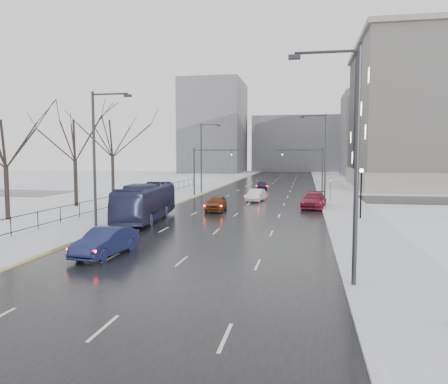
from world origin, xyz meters
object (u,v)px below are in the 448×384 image
Objects in this scene: tree_park_e at (113,198)px; sedan_left_near at (106,242)px; streetlight_r_mid at (323,154)px; sedan_center_far at (262,185)px; no_uturn_sign at (330,183)px; sedan_right_near at (256,195)px; tree_park_c at (8,221)px; bus at (146,202)px; sedan_right_far at (314,200)px; mast_signal_right at (314,166)px; lamppost_r_mid at (361,186)px; tree_park_d at (76,207)px; streetlight_r_near at (351,155)px; streetlight_l_far at (203,154)px; streetlight_l_near at (97,155)px; mast_signal_left at (202,166)px; sedan_center_near at (216,203)px.

sedan_left_near is at bearing -65.83° from tree_park_e.
streetlight_r_mid is 2.51× the size of sedan_center_far.
no_uturn_sign reaches higher than sedan_left_near.
sedan_right_near is at bearing -2.94° from tree_park_e.
tree_park_c is 1.03× the size of bus.
sedan_left_near is 0.84× the size of sedan_right_far.
tree_park_c is 11.83m from bus.
mast_signal_right is 1.63× the size of sedan_center_far.
lamppost_r_mid is 22.76m from sedan_left_near.
tree_park_e is 26.16m from mast_signal_right.
sedan_center_far is (17.30, 26.01, 0.72)m from tree_park_d.
mast_signal_right is at bearing 91.27° from streetlight_r_near.
sedan_right_far is (6.70, -5.46, 0.09)m from sedan_right_near.
streetlight_r_mid is 2.34× the size of lamppost_r_mid.
lamppost_r_mid is 0.77× the size of sedan_right_far.
streetlight_l_far reaches higher than tree_park_d.
tree_park_d is 2.24× the size of sedan_right_far.
sedan_right_far is at bearing 8.15° from tree_park_d.
streetlight_r_mid is at bearing -84.00° from mast_signal_right.
streetlight_l_near is at bearing -90.00° from streetlight_l_far.
mast_signal_right is at bearing 78.45° from sedan_left_near.
no_uturn_sign is at bearing 42.66° from bus.
tree_park_c is 0.92× the size of tree_park_d.
streetlight_l_near is (10.33, -4.00, 5.62)m from tree_park_c.
streetlight_r_mid is 5.43m from sedan_right_far.
streetlight_l_far is at bearing 155.27° from no_uturn_sign.
tree_park_e is 3.38× the size of sedan_center_far.
tree_park_e is at bearing -143.38° from sedan_center_far.
tree_park_e is at bearing 89.14° from tree_park_c.
no_uturn_sign is (1.03, 4.00, -3.32)m from streetlight_r_mid.
sedan_left_near is at bearing -133.17° from lamppost_r_mid.
no_uturn_sign reaches higher than sedan_center_far.
sedan_right_near is (19.00, 19.04, 0.76)m from tree_park_c.
tree_park_d is at bearing -150.88° from mast_signal_right.
streetlight_l_near is at bearing -91.72° from mast_signal_left.
bus is at bearing -126.37° from sedan_center_near.
sedan_left_near is at bearing -85.32° from mast_signal_left.
streetlight_r_mid is at bearing 13.01° from tree_park_d.
tree_park_c is 30.25m from lamppost_r_mid.
sedan_right_near is (-8.70, -0.96, -1.54)m from no_uturn_sign.
sedan_right_near is at bearing 26.29° from tree_park_d.
no_uturn_sign is at bearing 35.83° from tree_park_c.
sedan_right_far is (25.70, 13.58, 0.85)m from tree_park_c.
streetlight_l_far is at bearing 131.06° from lamppost_r_mid.
streetlight_r_near is 20.38m from lamppost_r_mid.
sedan_right_near is (5.00, 29.56, -0.06)m from sedan_left_near.
tree_park_c is at bearing -152.93° from sedan_center_near.
bus is at bearing -35.51° from tree_park_d.
sedan_right_far is (15.37, -14.42, -4.77)m from streetlight_l_far.
sedan_right_near is at bearing 128.84° from lamppost_r_mid.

